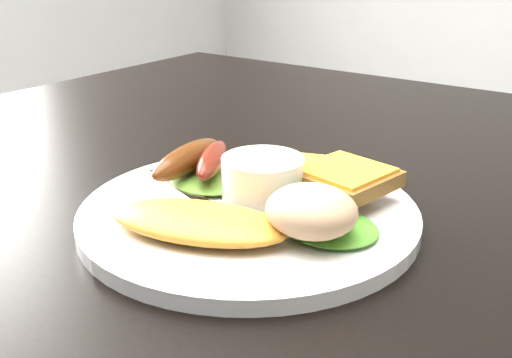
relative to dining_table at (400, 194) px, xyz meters
name	(u,v)px	position (x,y,z in m)	size (l,w,h in m)	color
dining_table	(400,194)	(0.00, 0.00, 0.00)	(1.20, 0.80, 0.04)	black
plate	(249,213)	(-0.06, -0.17, 0.03)	(0.27, 0.27, 0.01)	white
lettuce_left	(211,178)	(-0.12, -0.14, 0.04)	(0.08, 0.07, 0.01)	#679D2E
lettuce_right	(330,227)	(0.01, -0.17, 0.04)	(0.07, 0.06, 0.01)	#338419
omelette	(199,222)	(-0.06, -0.23, 0.04)	(0.13, 0.06, 0.02)	gold
sausage_a	(187,159)	(-0.13, -0.15, 0.05)	(0.02, 0.10, 0.02)	#5A290E
sausage_b	(212,159)	(-0.12, -0.14, 0.05)	(0.02, 0.09, 0.02)	maroon
ramekin	(263,181)	(-0.06, -0.15, 0.05)	(0.07, 0.07, 0.04)	white
toast_a	(313,180)	(-0.04, -0.10, 0.04)	(0.08, 0.08, 0.01)	brown
toast_b	(345,178)	(0.00, -0.11, 0.05)	(0.07, 0.07, 0.01)	olive
potato_salad	(311,211)	(0.01, -0.19, 0.06)	(0.06, 0.06, 0.03)	beige
fork	(192,196)	(-0.11, -0.18, 0.03)	(0.14, 0.01, 0.00)	#ADAFB7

